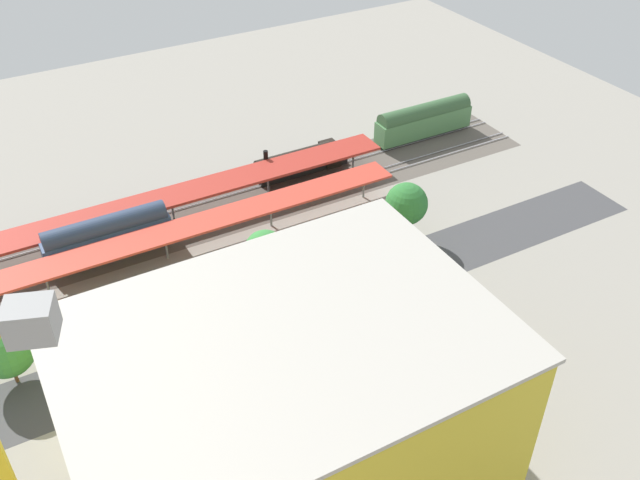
{
  "coord_description": "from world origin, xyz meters",
  "views": [
    {
      "loc": [
        26.78,
        58.32,
        56.63
      ],
      "look_at": [
        -6.75,
        -0.51,
        6.63
      ],
      "focal_mm": 39.43,
      "sensor_mm": 36.0,
      "label": 1
    }
  ],
  "objects": [
    {
      "name": "ground_plane",
      "position": [
        0.0,
        0.0,
        0.0
      ],
      "size": [
        171.35,
        171.35,
        0.0
      ],
      "primitive_type": "plane",
      "color": "gray",
      "rests_on": "ground"
    },
    {
      "name": "rail_bed",
      "position": [
        0.0,
        -22.39,
        0.0
      ],
      "size": [
        107.25,
        15.21,
        0.01
      ],
      "primitive_type": "cube",
      "rotation": [
        0.0,
        0.0,
        -0.01
      ],
      "color": "#5B544C",
      "rests_on": "ground"
    },
    {
      "name": "street_asphalt",
      "position": [
        0.0,
        2.17,
        0.0
      ],
      "size": [
        107.19,
        10.25,
        0.01
      ],
      "primitive_type": "cube",
      "rotation": [
        0.0,
        0.0,
        -0.01
      ],
      "color": "#424244",
      "rests_on": "ground"
    },
    {
      "name": "track_rails",
      "position": [
        0.0,
        -22.39,
        0.18
      ],
      "size": [
        107.09,
        8.77,
        0.12
      ],
      "color": "#9E9EA8",
      "rests_on": "ground"
    },
    {
      "name": "platform_canopy_near",
      "position": [
        8.12,
        -14.79,
        3.81
      ],
      "size": [
        67.14,
        5.35,
        4.01
      ],
      "color": "#C63D2D",
      "rests_on": "ground"
    },
    {
      "name": "platform_canopy_far",
      "position": [
        4.34,
        -22.74,
        3.82
      ],
      "size": [
        65.72,
        5.9,
        4.04
      ],
      "color": "#A82D23",
      "rests_on": "ground"
    },
    {
      "name": "locomotive",
      "position": [
        -17.67,
        -25.37,
        1.92
      ],
      "size": [
        15.1,
        3.18,
        5.32
      ],
      "color": "black",
      "rests_on": "ground"
    },
    {
      "name": "passenger_coach",
      "position": [
        -40.89,
        -25.37,
        3.16
      ],
      "size": [
        17.66,
        3.33,
        6.05
      ],
      "color": "black",
      "rests_on": "ground"
    },
    {
      "name": "freight_coach_far",
      "position": [
        14.34,
        -19.42,
        3.03
      ],
      "size": [
        16.55,
        3.24,
        5.8
      ],
      "color": "black",
      "rests_on": "ground"
    },
    {
      "name": "parked_car_0",
      "position": [
        -11.46,
        5.13,
        0.78
      ],
      "size": [
        4.84,
        2.03,
        1.75
      ],
      "color": "black",
      "rests_on": "ground"
    },
    {
      "name": "parked_car_1",
      "position": [
        -3.65,
        5.54,
        0.71
      ],
      "size": [
        4.33,
        2.05,
        1.6
      ],
      "color": "black",
      "rests_on": "ground"
    },
    {
      "name": "parked_car_2",
      "position": [
        3.23,
        5.31,
        0.74
      ],
      "size": [
        4.25,
        1.94,
        1.67
      ],
      "color": "black",
      "rests_on": "ground"
    },
    {
      "name": "parked_car_3",
      "position": [
        10.74,
        5.86,
        0.74
      ],
      "size": [
        4.67,
        2.03,
        1.64
      ],
      "color": "black",
      "rests_on": "ground"
    },
    {
      "name": "parked_car_4",
      "position": [
        17.49,
        5.69,
        0.77
      ],
      "size": [
        4.2,
        1.87,
        1.74
      ],
      "color": "black",
      "rests_on": "ground"
    },
    {
      "name": "construction_building",
      "position": [
        10.61,
        24.35,
        9.9
      ],
      "size": [
        32.86,
        23.71,
        19.8
      ],
      "primitive_type": "cube",
      "rotation": [
        0.0,
        0.0,
        -0.01
      ],
      "color": "yellow",
      "rests_on": "ground"
    },
    {
      "name": "construction_roof_slab",
      "position": [
        10.61,
        24.35,
        20.0
      ],
      "size": [
        33.46,
        24.32,
        0.4
      ],
      "primitive_type": "cube",
      "rotation": [
        0.0,
        0.0,
        -0.01
      ],
      "color": "#B7B2A8",
      "rests_on": "construction_building"
    },
    {
      "name": "box_truck_0",
      "position": [
        -1.95,
        6.15,
        1.67
      ],
      "size": [
        8.67,
        2.52,
        3.42
      ],
      "color": "black",
      "rests_on": "ground"
    },
    {
      "name": "box_truck_1",
      "position": [
        3.3,
        8.06,
        1.57
      ],
      "size": [
        9.65,
        2.82,
        3.11
      ],
      "color": "black",
      "rests_on": "ground"
    },
    {
      "name": "street_tree_0",
      "position": [
        5.15,
        -2.34,
        5.16
      ],
      "size": [
        5.28,
        5.28,
        7.83
      ],
      "color": "brown",
      "rests_on": "ground"
    },
    {
      "name": "street_tree_1",
      "position": [
        -21.1,
        -2.79,
        5.81
      ],
      "size": [
        5.66,
        5.66,
        8.66
      ],
      "color": "brown",
      "rests_on": "ground"
    },
    {
      "name": "street_tree_2",
      "position": [
        29.46,
        -2.26,
        4.93
      ],
      "size": [
        6.26,
        6.26,
        8.06
      ],
      "color": "brown",
      "rests_on": "ground"
    },
    {
      "name": "street_tree_3",
      "position": [
        -0.83,
        -3.47,
        5.24
      ],
      "size": [
        5.22,
        5.22,
        7.87
      ],
      "color": "brown",
      "rests_on": "ground"
    },
    {
      "name": "street_tree_4",
      "position": [
        5.42,
        -2.33,
        4.52
      ],
      "size": [
        4.34,
        4.34,
        6.72
      ],
      "color": "brown",
      "rests_on": "ground"
    },
    {
      "name": "street_tree_5",
      "position": [
        16.64,
        -1.93,
        5.12
      ],
      "size": [
        4.43,
        4.43,
        7.36
      ],
      "color": "brown",
      "rests_on": "ground"
    },
    {
      "name": "traffic_light",
      "position": [
        20.12,
        6.53,
        4.43
      ],
      "size": [
        0.5,
        0.36,
        6.72
      ],
      "color": "#333333",
      "rests_on": "ground"
    }
  ]
}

